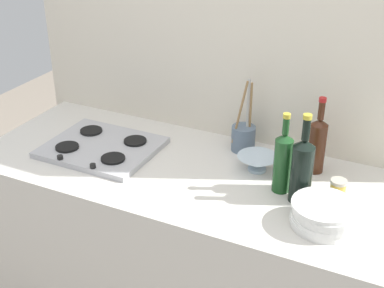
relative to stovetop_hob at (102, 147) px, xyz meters
The scene contains 10 objects.
counter_block 0.63m from the stovetop_hob, ahead, with size 1.80×0.70×0.90m, color silver.
backsplash_panel 0.64m from the stovetop_hob, 42.72° to the left, with size 1.90×0.06×2.39m, color beige.
stovetop_hob is the anchor object (origin of this frame).
plate_stack 0.98m from the stovetop_hob, ahead, with size 0.22×0.22×0.09m.
wine_bottle_leftmost 0.89m from the stovetop_hob, 14.50° to the left, with size 0.07×0.07×0.31m.
wine_bottle_mid_left 0.86m from the stovetop_hob, ahead, with size 0.08×0.08×0.34m.
wine_bottle_mid_right 0.78m from the stovetop_hob, ahead, with size 0.07×0.07×0.31m.
mixing_bowl 0.66m from the stovetop_hob, 11.08° to the left, with size 0.16×0.16×0.06m.
utensil_crock 0.60m from the stovetop_hob, 26.15° to the left, with size 0.10×0.10×0.32m.
condiment_jar_front 0.98m from the stovetop_hob, ahead, with size 0.06×0.06×0.08m.
Camera 1 is at (0.79, -1.63, 1.96)m, focal length 49.56 mm.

